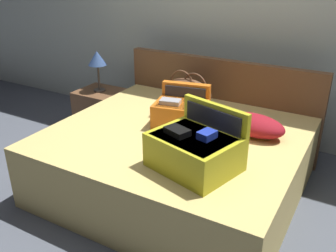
% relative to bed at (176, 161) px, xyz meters
% --- Properties ---
extents(ground_plane, '(12.00, 12.00, 0.00)m').
position_rel_bed_xyz_m(ground_plane, '(0.00, -0.40, -0.24)').
color(ground_plane, '#4C515B').
extents(back_wall, '(8.00, 0.10, 2.60)m').
position_rel_bed_xyz_m(back_wall, '(0.00, 1.25, 1.06)').
color(back_wall, '#B7C1B2').
rests_on(back_wall, ground).
extents(bed, '(1.81, 1.62, 0.49)m').
position_rel_bed_xyz_m(bed, '(0.00, 0.00, 0.00)').
color(bed, tan).
rests_on(bed, ground).
extents(headboard, '(1.84, 0.08, 0.85)m').
position_rel_bed_xyz_m(headboard, '(0.00, 0.85, 0.18)').
color(headboard, brown).
rests_on(headboard, ground).
extents(hard_case_large, '(0.59, 0.53, 0.37)m').
position_rel_bed_xyz_m(hard_case_large, '(0.34, -0.39, 0.37)').
color(hard_case_large, gold).
rests_on(hard_case_large, bed).
extents(hard_case_medium, '(0.45, 0.42, 0.29)m').
position_rel_bed_xyz_m(hard_case_medium, '(-0.04, 0.16, 0.35)').
color(hard_case_medium, '#D16619').
rests_on(hard_case_medium, bed).
extents(duffel_bag, '(0.49, 0.31, 0.31)m').
position_rel_bed_xyz_m(duffel_bag, '(-0.17, 0.53, 0.37)').
color(duffel_bag, brown).
rests_on(duffel_bag, bed).
extents(pillow_near_headboard, '(0.49, 0.32, 0.15)m').
position_rel_bed_xyz_m(pillow_near_headboard, '(0.51, 0.25, 0.32)').
color(pillow_near_headboard, maroon).
rests_on(pillow_near_headboard, bed).
extents(nightstand, '(0.44, 0.40, 0.44)m').
position_rel_bed_xyz_m(nightstand, '(-1.18, 0.56, -0.02)').
color(nightstand, brown).
rests_on(nightstand, ground).
extents(table_lamp, '(0.18, 0.18, 0.41)m').
position_rel_bed_xyz_m(table_lamp, '(-1.18, 0.56, 0.52)').
color(table_lamp, '#3F3833').
rests_on(table_lamp, nightstand).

